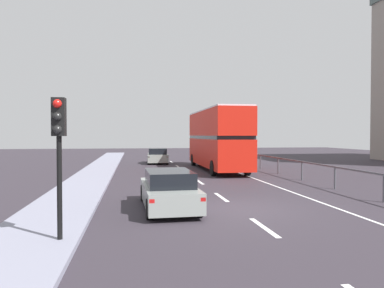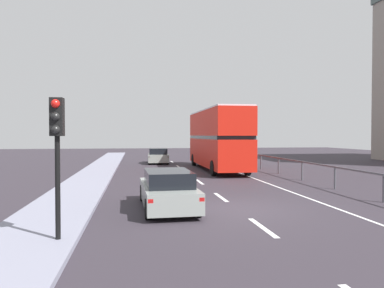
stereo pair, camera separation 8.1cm
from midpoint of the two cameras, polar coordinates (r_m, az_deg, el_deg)
name	(u,v)px [view 1 (the left image)]	position (r m, az deg, el deg)	size (l,w,h in m)	color
ground_plane	(237,210)	(13.32, 6.85, -10.13)	(73.46, 120.00, 0.10)	#312A33
near_sidewalk_kerb	(57,212)	(13.05, -20.42, -9.92)	(2.39, 80.00, 0.14)	gray
lane_paint_markings	(234,179)	(21.94, 6.42, -5.43)	(3.66, 46.00, 0.01)	silver
bridge_side_railing	(289,163)	(23.64, 14.82, -2.81)	(0.10, 42.00, 1.11)	#4E4D54
double_decker_bus_red	(217,138)	(27.38, 3.82, 0.93)	(2.56, 11.05, 4.47)	red
hatchback_car_near	(168,190)	(13.11, -3.87, -7.15)	(1.89, 4.63, 1.37)	gray
traffic_signal_pole	(59,133)	(9.15, -20.27, 1.57)	(0.30, 0.42, 3.35)	black
sedan_car_ahead	(158,156)	(33.84, -5.45, -1.88)	(2.00, 4.19, 1.41)	gray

